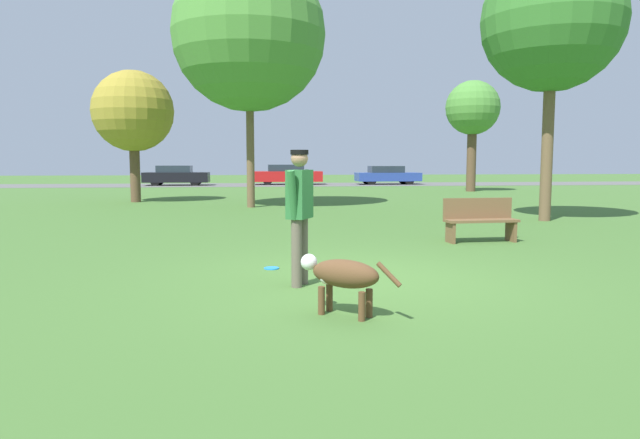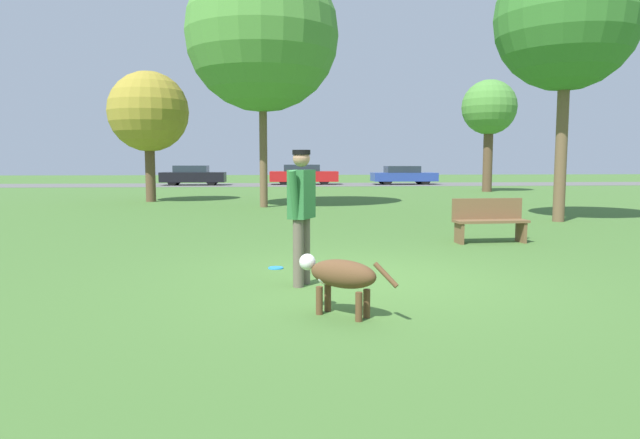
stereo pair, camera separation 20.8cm
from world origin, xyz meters
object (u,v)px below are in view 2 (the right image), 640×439
Objects in this scene: tree_mid_center at (262,35)px; tree_far_right at (489,109)px; parked_car_blue at (403,175)px; park_bench at (489,219)px; person at (302,206)px; parked_car_black at (193,175)px; frisbee at (276,268)px; parked_car_red at (303,175)px; tree_near_right at (567,19)px; dog at (340,275)px; tree_far_left at (149,112)px.

tree_mid_center is 14.69m from tree_far_right.
park_bench is at bearing -99.78° from parked_car_blue.
person is 0.39× the size of parked_car_blue.
parked_car_black is (-5.52, 31.04, -0.35)m from person.
frisbee is 0.03× the size of tree_mid_center.
person is at bearing -92.76° from parked_car_red.
tree_mid_center reaches higher than parked_car_black.
tree_far_right is at bearing 75.69° from tree_near_right.
tree_mid_center is 21.45m from parked_car_blue.
frisbee is at bearing -38.07° from dog.
tree_near_right is 27.40m from parked_car_black.
tree_near_right is 1.65× the size of parked_car_black.
tree_mid_center is 1.92× the size of parked_car_blue.
tree_far_right is 0.83× the size of tree_near_right.
tree_mid_center is 5.85m from tree_far_left.
parked_car_black is at bearing 105.65° from park_bench.
parked_car_red is at bearing -54.09° from dog.
tree_far_right is at bearing -0.06° from person.
tree_mid_center is 1.45× the size of tree_far_right.
tree_mid_center is at bearing 29.25° from person.
tree_near_right is 6.70m from park_bench.
parked_car_blue is (13.59, 15.61, -2.79)m from tree_far_left.
tree_far_left reaches higher than frisbee.
park_bench is at bearing -132.21° from tree_near_right.
parked_car_blue is (6.79, -0.46, -0.04)m from parked_car_red.
tree_far_right is at bearing -75.89° from dog.
frisbee is 23.64m from tree_far_right.
tree_far_left is at bearing -158.86° from tree_far_right.
tree_far_left is at bearing 108.16° from frisbee.
dog is 14.89m from tree_mid_center.
tree_near_right is at bearing -18.41° from person.
person is 0.24× the size of tree_near_right.
parked_car_red is (6.79, 16.07, -2.75)m from tree_far_left.
tree_mid_center reaches higher than person.
parked_car_red reaches higher than dog.
parked_car_red is at bearing 131.97° from tree_far_right.
tree_near_right reaches higher than dog.
parked_car_black is at bearing 104.71° from tree_mid_center.
parked_car_black is at bearing 117.63° from tree_near_right.
tree_near_right is 1.50× the size of parked_car_red.
tree_near_right reaches higher than parked_car_blue.
tree_mid_center is 1.80× the size of parked_car_red.
tree_far_left is 1.19× the size of parked_car_black.
tree_far_left is (-12.06, 8.44, -1.66)m from tree_near_right.
tree_mid_center is 1.20× the size of tree_near_right.
tree_near_right is 1.38× the size of tree_far_left.
dog is 33.61m from parked_car_blue.
tree_near_right is at bearing -77.46° from parked_car_red.
person reaches higher than park_bench.
parked_car_red is at bearing 82.87° from tree_mid_center.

